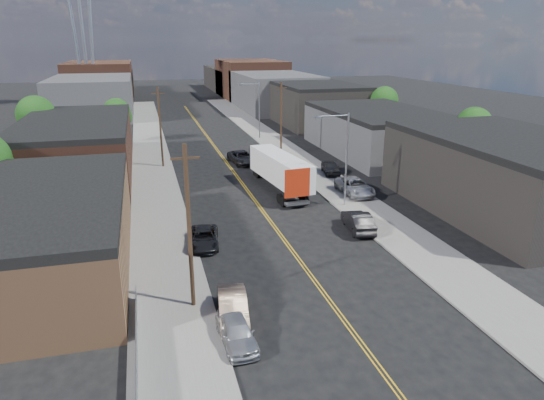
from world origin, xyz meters
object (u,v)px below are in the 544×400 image
car_left_c (204,238)px  semi_truck (276,167)px  car_right_oncoming (358,221)px  car_ahead_truck (242,158)px  car_left_a (236,332)px  car_right_lot_c (331,167)px  car_right_lot_a (355,186)px  car_left_b (233,308)px

car_left_c → semi_truck: bearing=63.0°
semi_truck → car_right_oncoming: semi_truck is taller
car_ahead_truck → car_left_a: bearing=-109.4°
semi_truck → car_right_lot_c: semi_truck is taller
car_ahead_truck → car_right_oncoming: bearing=-86.8°
car_left_a → car_ahead_truck: 39.51m
car_left_a → car_right_oncoming: (13.00, 13.20, 0.11)m
car_left_c → car_right_lot_c: size_ratio=1.10×
car_left_c → car_ahead_truck: 26.66m
car_right_oncoming → car_ahead_truck: (-4.70, 25.43, -0.01)m
car_right_oncoming → car_ahead_truck: bearing=-71.7°
car_left_c → car_right_oncoming: (13.00, -0.10, 0.15)m
semi_truck → car_left_c: semi_truck is taller
semi_truck → car_left_c: 17.06m
car_right_lot_a → car_right_lot_c: bearing=86.1°
car_right_oncoming → car_right_lot_a: (3.80, 9.10, 0.13)m
semi_truck → car_right_lot_a: 8.71m
car_left_b → car_left_c: car_left_b is taller
car_left_c → car_left_a: bearing=-82.1°
car_left_a → car_left_c: 13.29m
car_left_b → car_left_a: bearing=-89.7°
car_left_c → car_right_lot_a: 19.06m
semi_truck → car_right_oncoming: (3.27, -14.03, -1.41)m
semi_truck → car_right_oncoming: size_ratio=3.05×
car_right_lot_c → car_left_c: bearing=-125.4°
car_right_lot_c → car_right_lot_a: bearing=-84.2°
car_left_a → car_right_lot_a: (16.80, 22.29, 0.24)m
semi_truck → car_left_a: 28.95m
semi_truck → car_ahead_truck: 11.58m
car_left_b → car_right_lot_c: 32.98m
car_right_lot_a → car_left_a: bearing=-127.0°
semi_truck → car_left_b: 26.66m
car_right_oncoming → car_right_lot_a: size_ratio=0.87×
car_left_a → car_right_lot_a: 27.91m
car_right_oncoming → car_right_lot_c: bearing=-96.3°
car_left_c → car_right_lot_a: size_ratio=0.84×
car_right_oncoming → car_right_lot_c: (4.37, 17.33, 0.08)m
car_right_lot_a → car_right_oncoming: bearing=-112.6°
car_left_c → car_right_lot_a: car_right_lot_a is taller
car_left_a → car_right_lot_c: (17.37, 30.53, 0.19)m
car_right_oncoming → car_right_lot_c: size_ratio=1.13×
car_ahead_truck → semi_truck: bearing=-90.2°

